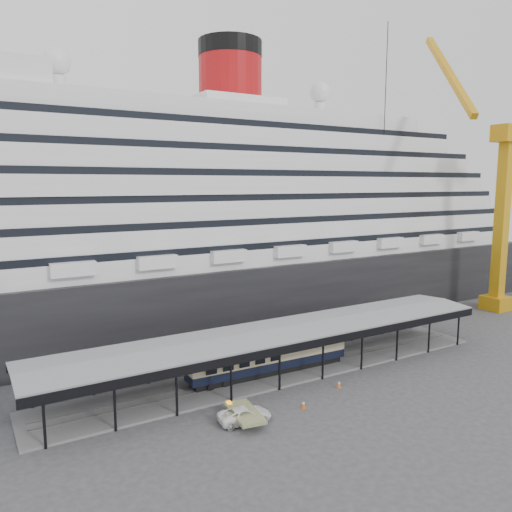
% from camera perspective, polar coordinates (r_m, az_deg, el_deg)
% --- Properties ---
extents(ground, '(200.00, 200.00, 0.00)m').
position_cam_1_polar(ground, '(55.62, 5.79, -14.68)').
color(ground, '#37373A').
rests_on(ground, ground).
extents(cruise_ship, '(130.00, 30.00, 43.90)m').
position_cam_1_polar(cruise_ship, '(79.26, -7.97, 5.82)').
color(cruise_ship, black).
rests_on(cruise_ship, ground).
extents(platform_canopy, '(56.00, 9.18, 5.30)m').
position_cam_1_polar(platform_canopy, '(58.58, 2.86, -10.96)').
color(platform_canopy, slate).
rests_on(platform_canopy, ground).
extents(crane_yellow, '(23.83, 18.78, 47.60)m').
position_cam_1_polar(crane_yellow, '(93.34, 25.85, 6.43)').
color(crane_yellow, '#C68B12').
rests_on(crane_yellow, ground).
extents(port_truck, '(5.24, 2.95, 1.38)m').
position_cam_1_polar(port_truck, '(47.92, -1.31, -17.68)').
color(port_truck, white).
rests_on(port_truck, ground).
extents(pullman_carriage, '(19.71, 3.16, 19.28)m').
position_cam_1_polar(pullman_carriage, '(57.75, 1.51, -11.23)').
color(pullman_carriage, black).
rests_on(pullman_carriage, ground).
extents(traffic_cone_left, '(0.36, 0.36, 0.69)m').
position_cam_1_polar(traffic_cone_left, '(49.02, 1.36, -17.50)').
color(traffic_cone_left, '#D8400C').
rests_on(traffic_cone_left, ground).
extents(traffic_cone_mid, '(0.55, 0.55, 0.82)m').
position_cam_1_polar(traffic_cone_mid, '(50.77, 5.43, -16.51)').
color(traffic_cone_mid, '#E3510C').
rests_on(traffic_cone_mid, ground).
extents(traffic_cone_right, '(0.51, 0.51, 0.81)m').
position_cam_1_polar(traffic_cone_right, '(55.79, 9.47, -14.23)').
color(traffic_cone_right, orange).
rests_on(traffic_cone_right, ground).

